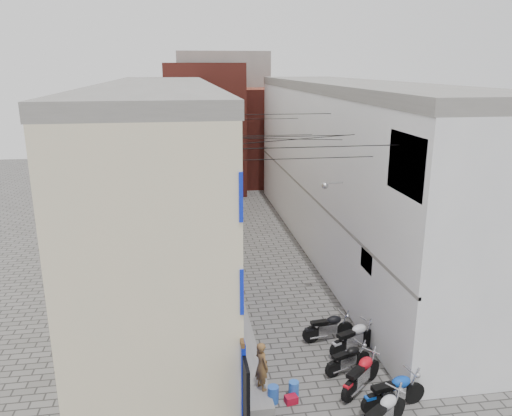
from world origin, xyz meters
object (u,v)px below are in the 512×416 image
motorcycle_e (348,358)px  motorcycle_f (354,336)px  motorcycle_c (394,390)px  person_b (234,293)px  person_a (262,366)px  motorcycle_b (383,413)px  red_crate (291,399)px  motorcycle_d (362,372)px  water_jug_near (273,394)px  motorcycle_g (328,326)px  water_jug_far (294,389)px

motorcycle_e → motorcycle_f: (0.59, 1.11, 0.09)m
motorcycle_c → person_b: (-4.04, 6.14, 0.49)m
person_a → motorcycle_b: bearing=-148.5°
motorcycle_f → person_a: person_a is taller
red_crate → motorcycle_f: bearing=40.7°
red_crate → motorcycle_b: bearing=-35.8°
motorcycle_e → motorcycle_f: 1.27m
motorcycle_d → water_jug_near: 2.85m
person_b → motorcycle_d: bearing=-147.0°
person_a → person_b: size_ratio=0.90×
motorcycle_d → motorcycle_g: motorcycle_d is taller
motorcycle_f → water_jug_far: 3.40m
person_b → motorcycle_e: bearing=-141.8°
red_crate → motorcycle_e: bearing=30.3°
motorcycle_c → water_jug_near: bearing=-115.6°
motorcycle_c → motorcycle_g: 4.09m
motorcycle_g → person_a: size_ratio=1.28×
water_jug_near → person_a: bearing=126.9°
motorcycle_e → person_a: size_ratio=1.15×
person_b → water_jug_near: 5.42m
motorcycle_c → water_jug_far: 2.97m
motorcycle_f → motorcycle_g: (-0.66, 0.91, -0.03)m
motorcycle_e → motorcycle_g: 2.02m
motorcycle_c → motorcycle_f: (-0.12, 3.11, -0.02)m
motorcycle_e → person_a: bearing=-95.4°
motorcycle_d → motorcycle_e: (-0.09, 1.00, -0.10)m
person_a → water_jug_near: (0.29, -0.38, -0.76)m
person_a → motorcycle_c: bearing=-131.8°
motorcycle_b → red_crate: (-2.22, 1.60, -0.51)m
motorcycle_e → motorcycle_g: size_ratio=0.90×
person_b → red_crate: bearing=-168.9°
motorcycle_e → person_a: 3.17m
water_jug_far → person_a: bearing=169.0°
motorcycle_b → red_crate: size_ratio=5.86×
motorcycle_f → water_jug_far: (-2.65, -2.09, -0.36)m
motorcycle_c → person_b: 7.37m
motorcycle_e → water_jug_far: bearing=-84.6°
motorcycle_d → motorcycle_e: size_ratio=1.19×
motorcycle_c → red_crate: motorcycle_c is taller
motorcycle_b → motorcycle_c: motorcycle_b is taller
motorcycle_b → motorcycle_e: (-0.01, 2.89, -0.11)m
motorcycle_g → red_crate: bearing=-39.4°
water_jug_near → water_jug_far: size_ratio=1.08×
motorcycle_f → water_jug_far: bearing=-74.3°
water_jug_far → water_jug_near: bearing=-164.0°
motorcycle_g → water_jug_far: 3.61m
motorcycle_e → person_a: (-3.03, -0.79, 0.51)m
motorcycle_f → water_jug_near: 4.06m
motorcycle_f → water_jug_far: size_ratio=4.23×
motorcycle_c → water_jug_near: size_ratio=4.02×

